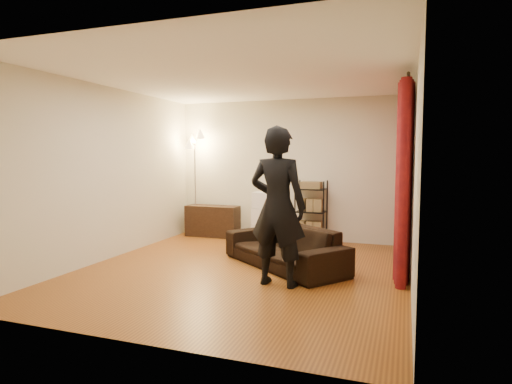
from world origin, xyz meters
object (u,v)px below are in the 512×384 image
at_px(floor_lamp, 195,185).
at_px(person, 278,207).
at_px(sofa, 284,246).
at_px(media_cabinet, 213,221).
at_px(storage_boxes, 263,216).
at_px(wire_shelf, 311,212).

bearing_deg(floor_lamp, person, -46.51).
relative_size(sofa, floor_lamp, 1.00).
height_order(media_cabinet, floor_lamp, floor_lamp).
xyz_separation_m(storage_boxes, floor_lamp, (-1.45, 0.00, 0.57)).
height_order(person, media_cabinet, person).
height_order(sofa, wire_shelf, wire_shelf).
height_order(storage_boxes, floor_lamp, floor_lamp).
bearing_deg(floor_lamp, sofa, -36.97).
xyz_separation_m(sofa, floor_lamp, (-2.38, 1.79, 0.73)).
relative_size(person, media_cabinet, 1.87).
distance_m(wire_shelf, floor_lamp, 2.42).
xyz_separation_m(storage_boxes, wire_shelf, (0.93, 0.07, 0.12)).
xyz_separation_m(sofa, storage_boxes, (-0.93, 1.79, 0.16)).
bearing_deg(floor_lamp, storage_boxes, -0.12).
bearing_deg(floor_lamp, media_cabinet, 3.11).
bearing_deg(sofa, wire_shelf, 127.80).
bearing_deg(media_cabinet, sofa, -42.33).
relative_size(person, floor_lamp, 0.96).
height_order(sofa, storage_boxes, storage_boxes).
xyz_separation_m(media_cabinet, wire_shelf, (2.00, 0.05, 0.27)).
relative_size(media_cabinet, wire_shelf, 0.91).
distance_m(media_cabinet, storage_boxes, 1.09).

